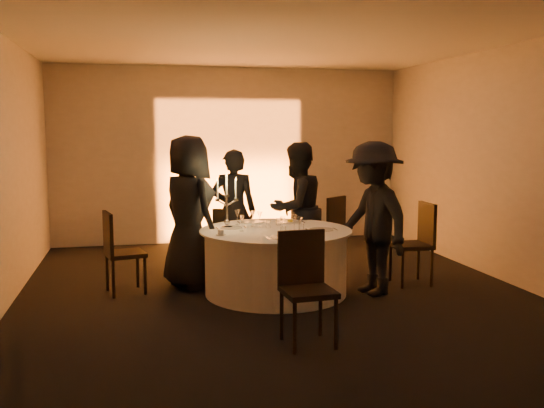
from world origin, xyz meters
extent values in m
plane|color=black|center=(0.00, 0.00, 0.00)|extent=(7.00, 7.00, 0.00)
plane|color=white|center=(0.00, 0.00, 3.00)|extent=(7.00, 7.00, 0.00)
plane|color=beige|center=(0.00, 3.50, 1.50)|extent=(7.00, 0.00, 7.00)
plane|color=beige|center=(0.00, -3.50, 1.50)|extent=(7.00, 0.00, 7.00)
plane|color=beige|center=(-3.00, 0.00, 1.50)|extent=(0.00, 7.00, 7.00)
plane|color=beige|center=(3.00, 0.00, 1.50)|extent=(0.00, 7.00, 7.00)
cube|color=black|center=(0.00, 3.20, 0.05)|extent=(0.25, 0.12, 0.10)
cylinder|color=black|center=(0.00, 0.00, 0.01)|extent=(0.60, 0.60, 0.03)
cylinder|color=black|center=(0.00, 0.00, 0.38)|extent=(0.20, 0.20, 0.75)
cylinder|color=white|center=(0.00, 0.00, 0.38)|extent=(1.68, 1.68, 0.75)
cylinder|color=white|center=(0.00, 0.00, 0.76)|extent=(1.80, 1.80, 0.02)
cube|color=black|center=(-1.75, 0.41, 0.47)|extent=(0.52, 0.52, 0.05)
cube|color=black|center=(-1.94, 0.37, 0.74)|extent=(0.14, 0.43, 0.49)
cylinder|color=black|center=(-1.52, 0.28, 0.23)|extent=(0.04, 0.04, 0.46)
cylinder|color=black|center=(-1.61, 0.64, 0.23)|extent=(0.04, 0.04, 0.46)
cylinder|color=black|center=(-1.88, 0.19, 0.23)|extent=(0.04, 0.04, 0.46)
cylinder|color=black|center=(-1.97, 0.55, 0.23)|extent=(0.04, 0.04, 0.46)
cube|color=black|center=(-0.36, 1.35, 0.42)|extent=(0.47, 0.47, 0.05)
cube|color=black|center=(-0.41, 1.19, 0.66)|extent=(0.38, 0.14, 0.44)
cylinder|color=black|center=(-0.16, 1.47, 0.21)|extent=(0.04, 0.04, 0.41)
cylinder|color=black|center=(-0.48, 1.55, 0.21)|extent=(0.04, 0.04, 0.41)
cylinder|color=black|center=(-0.25, 1.15, 0.21)|extent=(0.04, 0.04, 0.41)
cylinder|color=black|center=(-0.57, 1.24, 0.21)|extent=(0.04, 0.04, 0.41)
cube|color=black|center=(1.08, 1.46, 0.47)|extent=(0.60, 0.60, 0.05)
cube|color=black|center=(1.20, 1.30, 0.74)|extent=(0.37, 0.29, 0.49)
cylinder|color=black|center=(1.12, 1.72, 0.23)|extent=(0.04, 0.04, 0.46)
cylinder|color=black|center=(0.82, 1.50, 0.23)|extent=(0.04, 0.04, 0.46)
cylinder|color=black|center=(1.34, 1.42, 0.23)|extent=(0.04, 0.04, 0.46)
cylinder|color=black|center=(1.04, 1.20, 0.23)|extent=(0.04, 0.04, 0.46)
cube|color=black|center=(1.76, 0.04, 0.49)|extent=(0.46, 0.46, 0.05)
cube|color=black|center=(1.97, 0.04, 0.77)|extent=(0.05, 0.45, 0.52)
cylinder|color=black|center=(1.58, 0.24, 0.24)|extent=(0.04, 0.04, 0.48)
cylinder|color=black|center=(1.57, -0.15, 0.24)|extent=(0.04, 0.04, 0.48)
cylinder|color=black|center=(1.96, 0.23, 0.24)|extent=(0.04, 0.04, 0.48)
cylinder|color=black|center=(1.95, -0.16, 0.24)|extent=(0.04, 0.04, 0.48)
cube|color=black|center=(-0.11, -1.77, 0.49)|extent=(0.48, 0.48, 0.05)
cube|color=black|center=(-0.12, -1.56, 0.77)|extent=(0.45, 0.07, 0.51)
cylinder|color=black|center=(-0.29, -1.97, 0.24)|extent=(0.04, 0.04, 0.48)
cylinder|color=black|center=(0.09, -1.95, 0.24)|extent=(0.04, 0.04, 0.48)
cylinder|color=black|center=(-0.31, -1.59, 0.24)|extent=(0.04, 0.04, 0.48)
cylinder|color=black|center=(0.07, -1.56, 0.24)|extent=(0.04, 0.04, 0.48)
imported|color=black|center=(-0.98, 0.53, 0.94)|extent=(0.96, 1.09, 1.88)
imported|color=black|center=(-0.30, 1.23, 0.84)|extent=(0.69, 0.54, 1.68)
imported|color=black|center=(0.50, 0.92, 0.89)|extent=(1.08, 1.00, 1.78)
imported|color=black|center=(1.11, -0.27, 0.91)|extent=(0.93, 1.29, 1.81)
cylinder|color=white|center=(-0.50, 0.22, 0.78)|extent=(0.26, 0.26, 0.01)
cube|color=silver|center=(-0.67, 0.22, 0.78)|extent=(0.01, 0.17, 0.01)
cube|color=silver|center=(-0.33, 0.22, 0.78)|extent=(0.02, 0.17, 0.01)
cylinder|color=white|center=(-0.17, 0.58, 0.78)|extent=(0.28, 0.28, 0.01)
cube|color=silver|center=(-0.34, 0.58, 0.78)|extent=(0.02, 0.17, 0.01)
cube|color=silver|center=(0.00, 0.58, 0.78)|extent=(0.01, 0.17, 0.01)
cylinder|color=white|center=(0.30, 0.46, 0.78)|extent=(0.28, 0.28, 0.01)
cube|color=silver|center=(0.13, 0.46, 0.78)|extent=(0.02, 0.17, 0.01)
cube|color=silver|center=(0.47, 0.46, 0.78)|extent=(0.02, 0.17, 0.01)
sphere|color=yellow|center=(0.30, 0.46, 0.82)|extent=(0.07, 0.07, 0.07)
cylinder|color=white|center=(0.52, -0.16, 0.78)|extent=(0.28, 0.28, 0.01)
cube|color=silver|center=(0.35, -0.16, 0.78)|extent=(0.02, 0.17, 0.01)
cube|color=silver|center=(0.69, -0.16, 0.78)|extent=(0.01, 0.17, 0.01)
cylinder|color=white|center=(-0.05, -0.57, 0.78)|extent=(0.27, 0.27, 0.01)
cube|color=silver|center=(-0.22, -0.57, 0.78)|extent=(0.02, 0.17, 0.01)
cube|color=silver|center=(0.12, -0.57, 0.78)|extent=(0.02, 0.17, 0.01)
cylinder|color=white|center=(-0.69, -0.23, 0.77)|extent=(0.11, 0.11, 0.01)
cylinder|color=white|center=(-0.69, -0.23, 0.81)|extent=(0.07, 0.07, 0.06)
cylinder|color=silver|center=(-0.55, 0.23, 0.78)|extent=(0.13, 0.13, 0.02)
sphere|color=silver|center=(-0.55, 0.23, 0.84)|extent=(0.07, 0.07, 0.07)
cylinder|color=silver|center=(-0.55, 0.23, 0.97)|extent=(0.03, 0.03, 0.35)
cylinder|color=silver|center=(-0.55, 0.23, 1.16)|extent=(0.06, 0.06, 0.03)
cylinder|color=silver|center=(-0.55, 0.23, 1.28)|extent=(0.02, 0.02, 0.23)
cone|color=orange|center=(-0.55, 0.23, 1.41)|extent=(0.02, 0.02, 0.04)
cylinder|color=silver|center=(-0.60, 0.23, 1.08)|extent=(0.13, 0.02, 0.08)
cylinder|color=silver|center=(-0.66, 0.23, 1.11)|extent=(0.05, 0.05, 0.03)
cylinder|color=silver|center=(-0.66, 0.23, 1.23)|extent=(0.02, 0.02, 0.23)
cone|color=orange|center=(-0.66, 0.23, 1.36)|extent=(0.02, 0.02, 0.04)
cylinder|color=silver|center=(-0.49, 0.23, 1.08)|extent=(0.13, 0.02, 0.08)
cylinder|color=silver|center=(-0.44, 0.23, 1.11)|extent=(0.05, 0.05, 0.03)
cylinder|color=silver|center=(-0.44, 0.23, 1.23)|extent=(0.02, 0.02, 0.23)
cone|color=orange|center=(-0.44, 0.23, 1.36)|extent=(0.02, 0.02, 0.04)
cylinder|color=white|center=(-0.39, 0.44, 0.77)|extent=(0.06, 0.06, 0.01)
cylinder|color=white|center=(-0.39, 0.44, 0.83)|extent=(0.01, 0.01, 0.10)
cone|color=white|center=(-0.39, 0.44, 0.92)|extent=(0.07, 0.07, 0.09)
cylinder|color=white|center=(-0.41, -0.04, 0.77)|extent=(0.06, 0.06, 0.01)
cylinder|color=white|center=(-0.41, -0.04, 0.83)|extent=(0.01, 0.01, 0.10)
cone|color=white|center=(-0.41, -0.04, 0.92)|extent=(0.07, 0.07, 0.09)
cylinder|color=white|center=(0.20, -0.34, 0.77)|extent=(0.06, 0.06, 0.01)
cylinder|color=white|center=(0.20, -0.34, 0.83)|extent=(0.01, 0.01, 0.10)
cone|color=white|center=(0.20, -0.34, 0.92)|extent=(0.07, 0.07, 0.09)
cylinder|color=white|center=(0.19, -0.14, 0.77)|extent=(0.06, 0.06, 0.01)
cylinder|color=white|center=(0.19, -0.14, 0.83)|extent=(0.01, 0.01, 0.10)
cone|color=white|center=(0.19, -0.14, 0.92)|extent=(0.07, 0.07, 0.09)
cylinder|color=white|center=(-0.22, 0.29, 0.77)|extent=(0.06, 0.06, 0.01)
cylinder|color=white|center=(-0.22, 0.29, 0.83)|extent=(0.01, 0.01, 0.10)
cone|color=white|center=(-0.22, 0.29, 0.92)|extent=(0.07, 0.07, 0.09)
cylinder|color=white|center=(0.02, -0.26, 0.77)|extent=(0.06, 0.06, 0.01)
cylinder|color=white|center=(0.02, -0.26, 0.83)|extent=(0.01, 0.01, 0.10)
cone|color=white|center=(0.02, -0.26, 0.92)|extent=(0.07, 0.07, 0.09)
cylinder|color=white|center=(-0.15, 0.21, 0.77)|extent=(0.06, 0.06, 0.01)
cylinder|color=white|center=(-0.15, 0.21, 0.83)|extent=(0.01, 0.01, 0.10)
cone|color=white|center=(-0.15, 0.21, 0.92)|extent=(0.07, 0.07, 0.09)
cylinder|color=white|center=(0.01, -0.34, 0.82)|extent=(0.07, 0.07, 0.09)
cylinder|color=white|center=(-0.06, 0.13, 0.82)|extent=(0.07, 0.07, 0.09)
cylinder|color=white|center=(0.10, 0.29, 0.82)|extent=(0.07, 0.07, 0.09)
cylinder|color=white|center=(0.26, -0.20, 0.82)|extent=(0.07, 0.07, 0.09)
camera|label=1|loc=(-1.60, -6.88, 1.95)|focal=40.00mm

